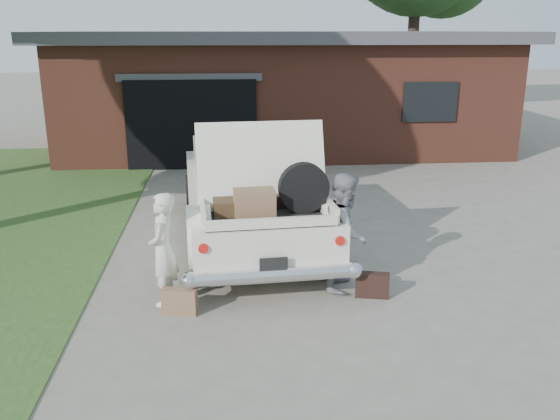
{
  "coord_description": "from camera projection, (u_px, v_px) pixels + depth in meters",
  "views": [
    {
      "loc": [
        -0.68,
        -6.72,
        3.34
      ],
      "look_at": [
        0.0,
        0.6,
        1.1
      ],
      "focal_mm": 38.0,
      "sensor_mm": 36.0,
      "label": 1
    }
  ],
  "objects": [
    {
      "name": "ground",
      "position": [
        284.0,
        308.0,
        7.43
      ],
      "size": [
        90.0,
        90.0,
        0.0
      ],
      "primitive_type": "plane",
      "color": "gray",
      "rests_on": "ground"
    },
    {
      "name": "house",
      "position": [
        279.0,
        87.0,
        17.96
      ],
      "size": [
        12.8,
        7.8,
        3.3
      ],
      "color": "brown",
      "rests_on": "ground"
    },
    {
      "name": "sedan",
      "position": [
        249.0,
        193.0,
        9.72
      ],
      "size": [
        2.42,
        5.46,
        2.16
      ],
      "rotation": [
        0.0,
        0.0,
        0.07
      ],
      "color": "silver",
      "rests_on": "ground"
    },
    {
      "name": "woman_left",
      "position": [
        163.0,
        249.0,
        7.37
      ],
      "size": [
        0.42,
        0.57,
        1.44
      ],
      "primitive_type": "imported",
      "rotation": [
        0.0,
        0.0,
        -1.71
      ],
      "color": "silver",
      "rests_on": "ground"
    },
    {
      "name": "woman_right",
      "position": [
        346.0,
        231.0,
        7.82
      ],
      "size": [
        0.83,
        0.93,
        1.58
      ],
      "primitive_type": "imported",
      "rotation": [
        0.0,
        0.0,
        1.21
      ],
      "color": "gray",
      "rests_on": "ground"
    },
    {
      "name": "suitcase_left",
      "position": [
        180.0,
        302.0,
        7.22
      ],
      "size": [
        0.45,
        0.22,
        0.33
      ],
      "primitive_type": "cube",
      "rotation": [
        0.0,
        0.0,
        -0.2
      ],
      "color": "#876144",
      "rests_on": "ground"
    },
    {
      "name": "suitcase_right",
      "position": [
        372.0,
        285.0,
        7.68
      ],
      "size": [
        0.45,
        0.23,
        0.33
      ],
      "primitive_type": "cube",
      "rotation": [
        0.0,
        0.0,
        -0.22
      ],
      "color": "black",
      "rests_on": "ground"
    }
  ]
}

